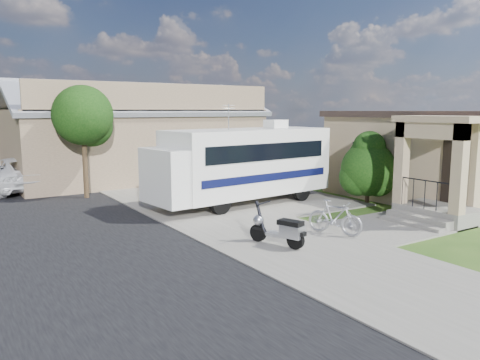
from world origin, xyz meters
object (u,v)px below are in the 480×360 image
bicycle (335,220)px  pickup_truck (19,173)px  motorhome (243,162)px  garden_hose (396,216)px  scooter (280,230)px  shrub (368,167)px

bicycle → pickup_truck: size_ratio=0.31×
pickup_truck → motorhome: bearing=127.4°
pickup_truck → bicycle: bearing=113.5°
motorhome → garden_hose: bearing=-64.1°
pickup_truck → garden_hose: (9.62, -13.00, -0.65)m
scooter → bicycle: (2.01, 0.07, 0.00)m
shrub → scooter: shrub is taller
shrub → pickup_truck: 15.22m
motorhome → bicycle: motorhome is taller
scooter → bicycle: size_ratio=1.00×
shrub → bicycle: size_ratio=1.70×
motorhome → garden_hose: motorhome is taller
scooter → shrub: bearing=5.4°
scooter → garden_hose: scooter is taller
bicycle → garden_hose: bicycle is taller
scooter → pickup_truck: (-4.35, 13.57, 0.25)m
scooter → pickup_truck: bearing=89.0°
garden_hose → scooter: bearing=-173.8°
bicycle → garden_hose: 3.33m
motorhome → bicycle: size_ratio=4.57×
motorhome → shrub: (4.18, -2.43, -0.18)m
shrub → pickup_truck: (-10.85, 10.64, -0.68)m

